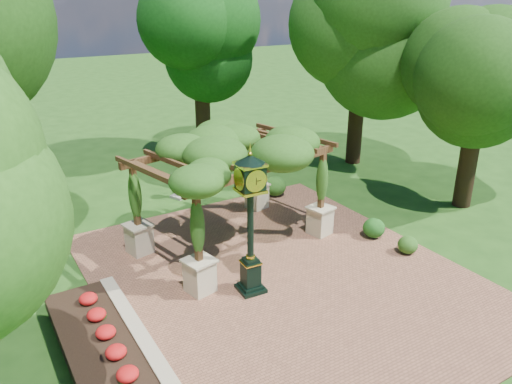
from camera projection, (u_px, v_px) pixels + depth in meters
ground at (303, 294)px, 13.88m from camera, size 120.00×120.00×0.00m
brick_plaza at (283, 277)px, 14.67m from camera, size 10.00×12.00×0.04m
border_wall at (136, 332)px, 11.98m from camera, size 0.35×5.00×0.40m
flower_bed at (99, 346)px, 11.55m from camera, size 1.50×5.00×0.36m
pedestal_clock at (250, 212)px, 13.10m from camera, size 0.85×0.85×4.05m
pergola at (232, 154)px, 15.53m from camera, size 6.71×4.99×3.80m
sundial at (179, 187)px, 20.29m from camera, size 0.75×0.75×1.03m
shrub_front at (408, 245)px, 15.88m from camera, size 0.81×0.81×0.57m
shrub_mid at (374, 228)px, 16.92m from camera, size 0.80×0.80×0.67m
shrub_back at (275, 186)px, 20.41m from camera, size 1.17×1.17×0.80m
tree_north at (200, 45)px, 23.53m from camera, size 4.74×4.74×8.06m
tree_east_far at (363, 26)px, 22.36m from camera, size 5.49×5.49×9.35m
tree_east_near at (484, 66)px, 17.72m from camera, size 4.06×4.06×7.86m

